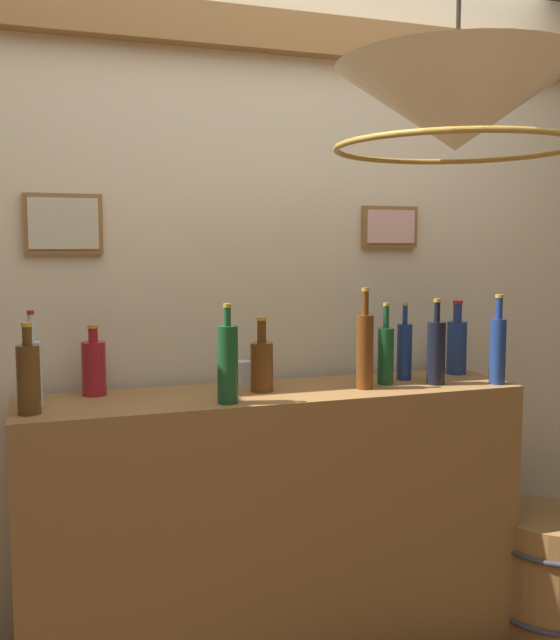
% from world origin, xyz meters
% --- Properties ---
extents(panelled_rear_partition, '(3.06, 0.15, 2.47)m').
position_xyz_m(panelled_rear_partition, '(-0.00, 1.10, 1.30)').
color(panelled_rear_partition, beige).
rests_on(panelled_rear_partition, ground).
extents(bar_shelf_unit, '(1.72, 0.41, 0.97)m').
position_xyz_m(bar_shelf_unit, '(0.00, 0.81, 0.49)').
color(bar_shelf_unit, olive).
rests_on(bar_shelf_unit, ground).
extents(liquor_bottle_whiskey, '(0.08, 0.08, 0.24)m').
position_xyz_m(liquor_bottle_whiskey, '(-0.59, 0.94, 1.07)').
color(liquor_bottle_whiskey, maroon).
rests_on(liquor_bottle_whiskey, bar_shelf_unit).
extents(liquor_bottle_amaro, '(0.06, 0.06, 0.30)m').
position_xyz_m(liquor_bottle_amaro, '(-0.79, 0.82, 1.08)').
color(liquor_bottle_amaro, silver).
rests_on(liquor_bottle_amaro, bar_shelf_unit).
extents(liquor_bottle_port, '(0.07, 0.07, 0.31)m').
position_xyz_m(liquor_bottle_port, '(0.59, 0.74, 1.09)').
color(liquor_bottle_port, black).
rests_on(liquor_bottle_port, bar_shelf_unit).
extents(liquor_bottle_rye, '(0.07, 0.07, 0.32)m').
position_xyz_m(liquor_bottle_rye, '(-0.20, 0.68, 1.10)').
color(liquor_bottle_rye, '#194C24').
rests_on(liquor_bottle_rye, bar_shelf_unit).
extents(liquor_bottle_scotch, '(0.06, 0.06, 0.29)m').
position_xyz_m(liquor_bottle_scotch, '(0.41, 0.80, 1.08)').
color(liquor_bottle_scotch, '#174B24').
rests_on(liquor_bottle_scotch, bar_shelf_unit).
extents(liquor_bottle_vermouth, '(0.06, 0.06, 0.32)m').
position_xyz_m(liquor_bottle_vermouth, '(0.80, 0.68, 1.10)').
color(liquor_bottle_vermouth, navy).
rests_on(liquor_bottle_vermouth, bar_shelf_unit).
extents(liquor_bottle_brandy, '(0.06, 0.06, 0.29)m').
position_xyz_m(liquor_bottle_brandy, '(0.52, 0.86, 1.08)').
color(liquor_bottle_brandy, navy).
rests_on(liquor_bottle_brandy, bar_shelf_unit).
extents(liquor_bottle_rum, '(0.06, 0.06, 0.35)m').
position_xyz_m(liquor_bottle_rum, '(0.31, 0.75, 1.11)').
color(liquor_bottle_rum, '#633412').
rests_on(liquor_bottle_rum, bar_shelf_unit).
extents(liquor_bottle_gin, '(0.08, 0.08, 0.26)m').
position_xyz_m(liquor_bottle_gin, '(-0.04, 0.82, 1.07)').
color(liquor_bottle_gin, '#5D3413').
rests_on(liquor_bottle_gin, bar_shelf_unit).
extents(liquor_bottle_vodka, '(0.07, 0.07, 0.27)m').
position_xyz_m(liquor_bottle_vodka, '(-0.80, 0.72, 1.08)').
color(liquor_bottle_vodka, '#593815').
rests_on(liquor_bottle_vodka, bar_shelf_unit).
extents(liquor_bottle_sherry, '(0.08, 0.08, 0.29)m').
position_xyz_m(liquor_bottle_sherry, '(0.77, 0.90, 1.09)').
color(liquor_bottle_sherry, navy).
rests_on(liquor_bottle_sherry, bar_shelf_unit).
extents(glass_tumbler_rocks, '(0.07, 0.07, 0.09)m').
position_xyz_m(glass_tumbler_rocks, '(-0.08, 0.96, 1.02)').
color(glass_tumbler_rocks, silver).
rests_on(glass_tumbler_rocks, bar_shelf_unit).
extents(pendant_lamp, '(0.64, 0.64, 0.48)m').
position_xyz_m(pendant_lamp, '(0.28, 0.17, 1.82)').
color(pendant_lamp, '#EFE5C6').
extents(wooden_barrel, '(0.44, 0.44, 0.46)m').
position_xyz_m(wooden_barrel, '(1.05, 0.64, 0.23)').
color(wooden_barrel, olive).
rests_on(wooden_barrel, ground).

